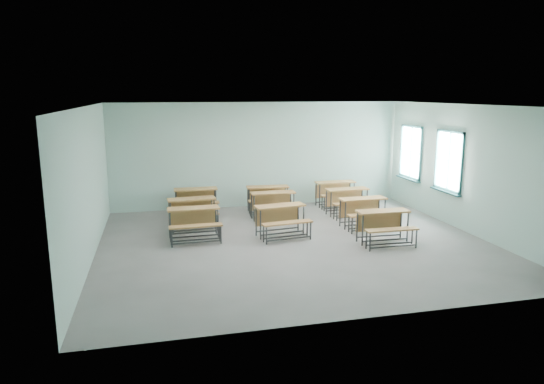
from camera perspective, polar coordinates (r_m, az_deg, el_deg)
The scene contains 11 objects.
room at distance 11.19m, azimuth 3.14°, elevation 1.92°, with size 9.04×8.04×3.24m.
desk_unit_r0c2 at distance 11.62m, azimuth 13.11°, elevation -3.47°, with size 1.25×0.85×0.77m.
desk_unit_r1c0 at distance 11.75m, azimuth -9.16°, elevation -3.14°, with size 1.25×0.86×0.77m.
desk_unit_r1c1 at distance 11.86m, azimuth 1.13°, elevation -2.85°, with size 1.33×0.97×0.77m.
desk_unit_r1c2 at distance 12.88m, azimuth 10.84°, elevation -1.89°, with size 1.26×0.87×0.77m.
desk_unit_r2c0 at distance 12.79m, azimuth -9.35°, elevation -1.93°, with size 1.29×0.92×0.77m.
desk_unit_r2c1 at distance 13.40m, azimuth 0.20°, elevation -1.15°, with size 1.24×0.83×0.77m.
desk_unit_r2c2 at distance 14.06m, azimuth 8.99°, elevation -0.68°, with size 1.27×0.89×0.77m.
desk_unit_r3c0 at distance 14.08m, azimuth -8.92°, elevation -0.66°, with size 1.25×0.85×0.77m.
desk_unit_r3c1 at distance 14.22m, azimuth -0.46°, elevation -0.39°, with size 1.30×0.93×0.77m.
desk_unit_r3c2 at distance 15.11m, azimuth 7.59°, elevation 0.22°, with size 1.24×0.84×0.77m.
Camera 1 is at (-3.07, -10.53, 3.49)m, focal length 32.00 mm.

